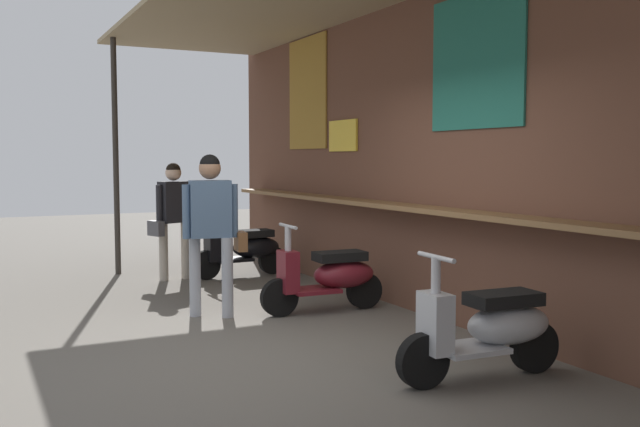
% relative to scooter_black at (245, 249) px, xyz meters
% --- Properties ---
extents(ground_plane, '(32.41, 32.41, 0.00)m').
position_rel_scooter_black_xyz_m(ground_plane, '(3.85, -1.08, -0.39)').
color(ground_plane, '#605B54').
extents(market_stall_facade, '(11.57, 2.73, 3.49)m').
position_rel_scooter_black_xyz_m(market_stall_facade, '(3.85, 0.74, 1.58)').
color(market_stall_facade, brown).
rests_on(market_stall_facade, ground_plane).
extents(scooter_black, '(0.46, 1.40, 0.97)m').
position_rel_scooter_black_xyz_m(scooter_black, '(0.00, 0.00, 0.00)').
color(scooter_black, black).
rests_on(scooter_black, ground_plane).
extents(scooter_maroon, '(0.48, 1.40, 0.97)m').
position_rel_scooter_black_xyz_m(scooter_maroon, '(2.57, -0.00, 0.00)').
color(scooter_maroon, maroon).
rests_on(scooter_maroon, ground_plane).
extents(scooter_silver, '(0.49, 1.40, 0.97)m').
position_rel_scooter_black_xyz_m(scooter_silver, '(5.16, -0.00, 0.00)').
color(scooter_silver, '#B2B5BA').
rests_on(scooter_silver, ground_plane).
extents(shopper_with_handbag, '(0.43, 0.63, 1.60)m').
position_rel_scooter_black_xyz_m(shopper_with_handbag, '(-0.16, -0.98, 0.57)').
color(shopper_with_handbag, '#ADA393').
rests_on(shopper_with_handbag, ground_plane).
extents(shopper_browsing, '(0.33, 0.67, 1.70)m').
position_rel_scooter_black_xyz_m(shopper_browsing, '(2.23, -1.20, 0.65)').
color(shopper_browsing, '#999EA8').
rests_on(shopper_browsing, ground_plane).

